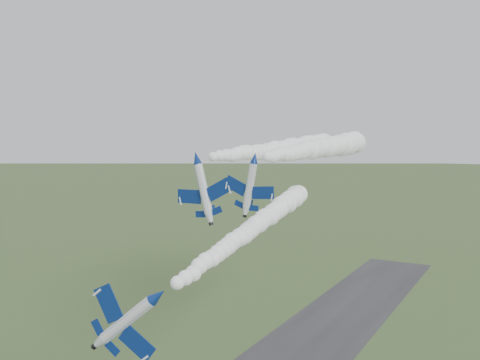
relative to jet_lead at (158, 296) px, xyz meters
The scene contains 6 objects.
jet_lead is the anchor object (origin of this frame).
smoke_trail_jet_lead 40.07m from the jet_lead, 100.51° to the left, with size 4.61×73.53×4.61m, color white, non-canonical shape.
jet_pair_left 37.04m from the jet_lead, 116.11° to the left, with size 10.84×13.38×4.00m.
smoke_trail_jet_pair_left 73.16m from the jet_lead, 103.37° to the left, with size 5.78×72.04×5.78m, color white, non-canonical shape.
jet_pair_right 34.41m from the jet_lead, 96.41° to the left, with size 9.23×11.30×3.14m.
smoke_trail_jet_pair_right 62.31m from the jet_lead, 92.99° to the left, with size 5.42×54.07×5.42m, color white, non-canonical shape.
Camera 1 is at (46.96, -58.73, 51.19)m, focal length 40.00 mm.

